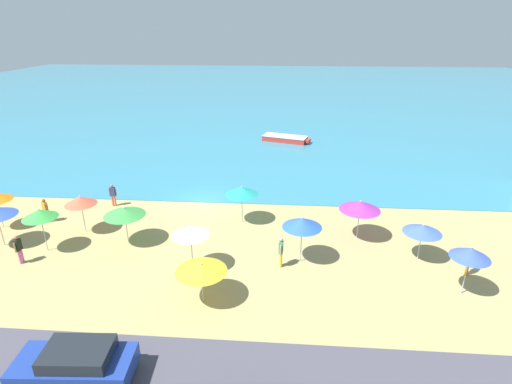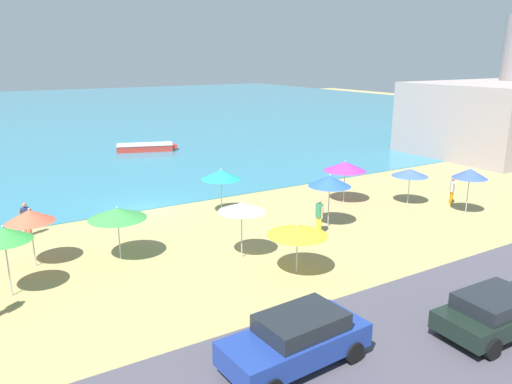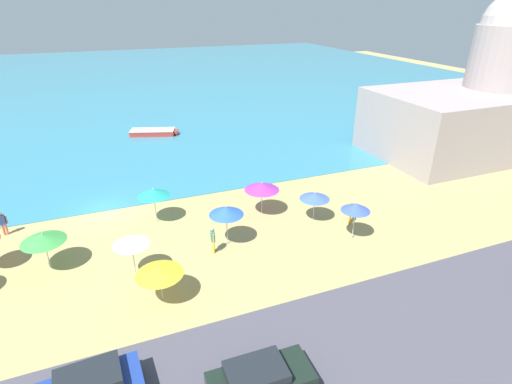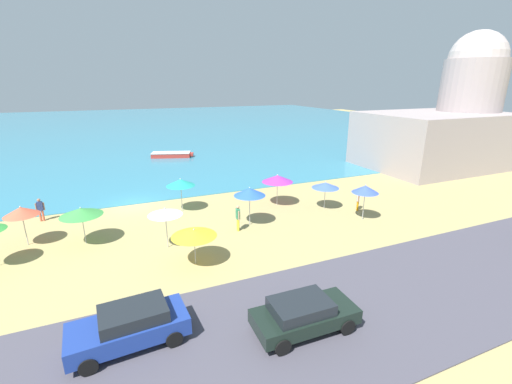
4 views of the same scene
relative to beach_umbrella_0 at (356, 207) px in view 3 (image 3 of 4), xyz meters
The scene contains 16 objects.
ground_plane 18.12m from the beach_umbrella_0, 146.66° to the left, with size 160.00×160.00×0.00m, color tan.
sea 66.63m from the beach_umbrella_0, 103.03° to the left, with size 150.00×110.00×0.05m, color teal.
beach_umbrella_0 is the anchor object (origin of this frame).
beach_umbrella_4 8.23m from the beach_umbrella_0, 163.35° to the left, with size 2.17×2.17×2.75m.
beach_umbrella_5 12.77m from the beach_umbrella_0, behind, with size 2.45×2.45×2.08m.
beach_umbrella_6 6.81m from the beach_umbrella_0, 129.18° to the left, with size 2.49×2.49×2.55m.
beach_umbrella_7 18.68m from the beach_umbrella_0, 168.74° to the left, with size 2.46×2.46×2.38m.
beach_umbrella_8 3.34m from the beach_umbrella_0, 111.86° to the left, with size 2.11×2.11×2.18m.
beach_umbrella_10 13.57m from the beach_umbrella_0, 149.30° to the left, with size 2.18×2.18×2.60m.
beach_umbrella_11 13.78m from the beach_umbrella_0, behind, with size 2.03×2.03×2.56m.
bather_1 23.13m from the beach_umbrella_0, 157.54° to the left, with size 0.57×0.24×1.70m.
bather_3 9.24m from the beach_umbrella_0, 169.15° to the left, with size 0.25×0.57×1.79m.
bather_4 2.35m from the beach_umbrella_0, 62.17° to the left, with size 0.39×0.48×1.63m.
parked_car_1 13.17m from the beach_umbrella_0, 139.78° to the right, with size 4.18×2.01×1.36m.
skiff_nearshore 28.84m from the beach_umbrella_0, 108.00° to the left, with size 5.56×3.31×0.63m.
harbor_fortress 23.31m from the beach_umbrella_0, 26.50° to the left, with size 16.32×11.29×15.15m.
Camera 3 is at (0.90, -28.43, 14.17)m, focal length 28.00 mm.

